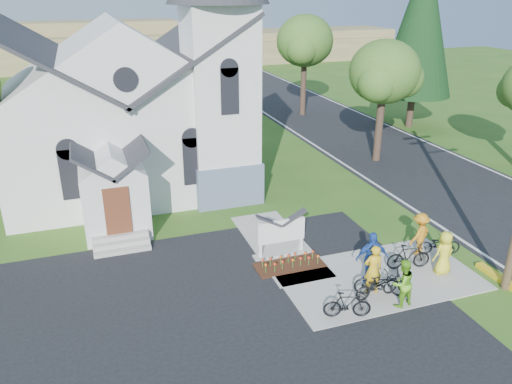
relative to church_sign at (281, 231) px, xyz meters
name	(u,v)px	position (x,y,z in m)	size (l,w,h in m)	color
ground	(348,293)	(1.20, -3.20, -1.03)	(120.00, 120.00, 0.00)	#2F601B
parking_lot	(149,383)	(-5.80, -5.20, -1.02)	(20.00, 16.00, 0.02)	black
road	(371,144)	(11.20, 11.80, -1.02)	(8.00, 90.00, 0.02)	black
sidewalk	(378,277)	(2.70, -2.70, -1.00)	(7.00, 4.00, 0.05)	#ADA89C
church	(130,85)	(-4.28, 9.28, 4.22)	(12.35, 12.00, 13.00)	white
church_sign	(281,231)	(0.00, 0.00, 0.00)	(2.20, 0.40, 1.70)	#ADA89C
flower_bed	(290,265)	(0.00, -0.90, -0.99)	(2.60, 1.10, 0.07)	#37190F
tree_road_near	(384,73)	(9.70, 8.80, 4.18)	(4.00, 4.00, 7.05)	#34241C
tree_road_mid	(305,41)	(10.20, 20.80, 4.75)	(4.40, 4.40, 7.80)	#34241C
conifer	(421,23)	(16.20, 14.80, 6.36)	(5.20, 5.20, 12.40)	#34241C
distant_hills	(165,47)	(4.56, 53.13, 1.15)	(61.00, 10.00, 5.60)	brown
cyclist_0	(373,270)	(1.92, -3.46, -0.08)	(0.65, 0.43, 1.79)	gold
bike_0	(377,286)	(1.94, -3.75, -0.54)	(0.57, 1.65, 0.87)	black
cyclist_1	(402,283)	(2.44, -4.40, -0.15)	(0.81, 0.63, 1.66)	#6ABC23
bike_1	(347,305)	(0.48, -4.40, -0.52)	(0.43, 1.52, 0.91)	black
cyclist_2	(372,258)	(2.22, -2.89, -0.01)	(1.14, 0.47, 1.94)	#214AA8
bike_2	(382,283)	(2.16, -3.70, -0.49)	(0.64, 1.83, 0.96)	black
cyclist_3	(420,234)	(5.05, -1.71, -0.12)	(1.10, 0.63, 1.70)	orange
bike_3	(409,256)	(4.04, -2.52, -0.48)	(0.47, 1.65, 0.99)	black
cyclist_4	(444,253)	(5.00, -3.21, -0.15)	(0.81, 0.53, 1.65)	yellow
bike_4	(439,244)	(5.79, -2.01, -0.55)	(0.57, 1.63, 0.86)	black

